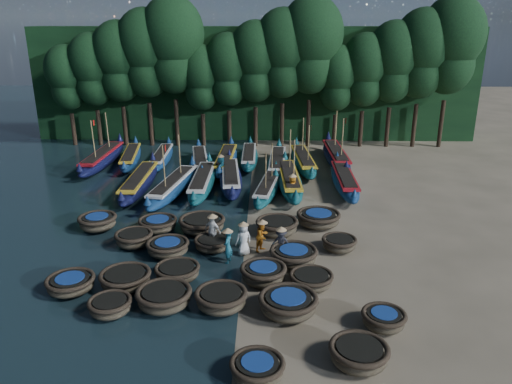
{
  "coord_description": "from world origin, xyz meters",
  "views": [
    {
      "loc": [
        1.03,
        -23.03,
        10.83
      ],
      "look_at": [
        0.47,
        3.97,
        1.3
      ],
      "focal_mm": 35.0,
      "sensor_mm": 36.0,
      "label": 1
    }
  ],
  "objects_px": {
    "fisherman_0": "(243,238)",
    "long_boat_8": "(344,180)",
    "coracle_21": "(158,224)",
    "fisherman_3": "(281,242)",
    "coracle_11": "(125,279)",
    "coracle_22": "(202,224)",
    "long_boat_4": "(202,182)",
    "long_boat_13": "(226,160)",
    "coracle_8": "(288,304)",
    "long_boat_9": "(102,158)",
    "coracle_23": "(277,226)",
    "long_boat_10": "(131,157)",
    "coracle_4": "(359,354)",
    "long_boat_6": "(268,188)",
    "fisherman_4": "(213,230)",
    "fisherman_2": "(262,235)",
    "long_boat_17": "(336,156)",
    "fisherman_6": "(293,187)",
    "coracle_24": "(319,218)",
    "coracle_13": "(263,273)",
    "long_boat_15": "(277,163)",
    "long_boat_2": "(139,182)",
    "coracle_20": "(98,222)",
    "coracle_10": "(71,284)",
    "fisherman_5": "(221,167)",
    "coracle_12": "(177,272)",
    "long_boat_16": "(303,161)",
    "coracle_19": "(339,243)",
    "coracle_5": "(110,306)",
    "coracle_7": "(221,299)",
    "coracle_18": "(294,256)",
    "coracle_9": "(384,319)",
    "long_boat_14": "(249,157)",
    "coracle_15": "(134,238)",
    "coracle_14": "(311,280)",
    "long_boat_12": "(200,161)",
    "coracle_3": "(257,368)",
    "long_boat_3": "(173,186)",
    "long_boat_7": "(290,180)",
    "coracle_17": "(213,243)",
    "coracle_6": "(164,297)"
  },
  "relations": [
    {
      "from": "long_boat_3",
      "to": "coracle_14",
      "type": "bearing_deg",
      "value": -45.74
    },
    {
      "from": "coracle_11",
      "to": "fisherman_0",
      "type": "height_order",
      "value": "fisherman_0"
    },
    {
      "from": "coracle_11",
      "to": "coracle_13",
      "type": "bearing_deg",
      "value": 4.89
    },
    {
      "from": "coracle_8",
      "to": "long_boat_9",
      "type": "relative_size",
      "value": 0.26
    },
    {
      "from": "coracle_6",
      "to": "coracle_17",
      "type": "relative_size",
      "value": 1.43
    },
    {
      "from": "coracle_20",
      "to": "coracle_11",
      "type": "bearing_deg",
      "value": -62.57
    },
    {
      "from": "coracle_22",
      "to": "long_boat_10",
      "type": "xyz_separation_m",
      "value": [
        -7.13,
        12.88,
        0.06
      ]
    },
    {
      "from": "long_boat_14",
      "to": "fisherman_0",
      "type": "height_order",
      "value": "fisherman_0"
    },
    {
      "from": "coracle_14",
      "to": "coracle_24",
      "type": "height_order",
      "value": "coracle_24"
    },
    {
      "from": "coracle_8",
      "to": "fisherman_6",
      "type": "distance_m",
      "value": 12.71
    },
    {
      "from": "long_boat_10",
      "to": "coracle_21",
      "type": "bearing_deg",
      "value": -77.4
    },
    {
      "from": "long_boat_9",
      "to": "long_boat_12",
      "type": "distance_m",
      "value": 7.49
    },
    {
      "from": "coracle_24",
      "to": "fisherman_3",
      "type": "bearing_deg",
      "value": -119.15
    },
    {
      "from": "long_boat_16",
      "to": "long_boat_7",
      "type": "bearing_deg",
      "value": -108.72
    },
    {
      "from": "coracle_5",
      "to": "coracle_8",
      "type": "relative_size",
      "value": 0.72
    },
    {
      "from": "long_boat_9",
      "to": "coracle_15",
      "type": "bearing_deg",
      "value": -64.94
    },
    {
      "from": "long_boat_6",
      "to": "fisherman_4",
      "type": "xyz_separation_m",
      "value": [
        -2.73,
        -7.58,
        0.39
      ]
    },
    {
      "from": "long_boat_6",
      "to": "long_boat_7",
      "type": "height_order",
      "value": "long_boat_7"
    },
    {
      "from": "long_boat_2",
      "to": "coracle_20",
      "type": "bearing_deg",
      "value": -96.1
    },
    {
      "from": "coracle_19",
      "to": "long_boat_8",
      "type": "relative_size",
      "value": 0.23
    },
    {
      "from": "long_boat_8",
      "to": "fisherman_2",
      "type": "xyz_separation_m",
      "value": [
        -5.36,
        -9.42,
        0.26
      ]
    },
    {
      "from": "long_boat_16",
      "to": "long_boat_9",
      "type": "bearing_deg",
      "value": 174.72
    },
    {
      "from": "long_boat_8",
      "to": "coracle_20",
      "type": "bearing_deg",
      "value": -152.96
    },
    {
      "from": "coracle_5",
      "to": "coracle_11",
      "type": "relative_size",
      "value": 0.73
    },
    {
      "from": "coracle_23",
      "to": "long_boat_10",
      "type": "bearing_deg",
      "value": 130.2
    },
    {
      "from": "coracle_4",
      "to": "coracle_9",
      "type": "relative_size",
      "value": 1.18
    },
    {
      "from": "long_boat_4",
      "to": "long_boat_13",
      "type": "relative_size",
      "value": 0.99
    },
    {
      "from": "coracle_11",
      "to": "coracle_22",
      "type": "relative_size",
      "value": 0.94
    },
    {
      "from": "coracle_10",
      "to": "fisherman_5",
      "type": "relative_size",
      "value": 1.08
    },
    {
      "from": "coracle_21",
      "to": "fisherman_3",
      "type": "height_order",
      "value": "fisherman_3"
    },
    {
      "from": "coracle_8",
      "to": "coracle_23",
      "type": "relative_size",
      "value": 0.9
    },
    {
      "from": "coracle_14",
      "to": "fisherman_6",
      "type": "relative_size",
      "value": 1.24
    },
    {
      "from": "coracle_11",
      "to": "long_boat_17",
      "type": "distance_m",
      "value": 22.08
    },
    {
      "from": "coracle_7",
      "to": "coracle_18",
      "type": "distance_m",
      "value": 4.84
    },
    {
      "from": "coracle_4",
      "to": "long_boat_8",
      "type": "height_order",
      "value": "long_boat_8"
    },
    {
      "from": "coracle_3",
      "to": "coracle_20",
      "type": "distance_m",
      "value": 14.42
    },
    {
      "from": "coracle_14",
      "to": "long_boat_12",
      "type": "relative_size",
      "value": 0.29
    },
    {
      "from": "fisherman_0",
      "to": "long_boat_8",
      "type": "bearing_deg",
      "value": -149.74
    },
    {
      "from": "coracle_8",
      "to": "long_boat_17",
      "type": "relative_size",
      "value": 0.26
    },
    {
      "from": "coracle_11",
      "to": "long_boat_9",
      "type": "relative_size",
      "value": 0.25
    },
    {
      "from": "long_boat_15",
      "to": "coracle_21",
      "type": "bearing_deg",
      "value": -117.57
    },
    {
      "from": "coracle_21",
      "to": "long_boat_13",
      "type": "relative_size",
      "value": 0.26
    },
    {
      "from": "long_boat_3",
      "to": "fisherman_4",
      "type": "distance_m",
      "value": 8.21
    },
    {
      "from": "coracle_17",
      "to": "long_boat_15",
      "type": "distance_m",
      "value": 13.89
    },
    {
      "from": "coracle_11",
      "to": "fisherman_2",
      "type": "xyz_separation_m",
      "value": [
        5.73,
        3.66,
        0.41
      ]
    },
    {
      "from": "coracle_21",
      "to": "coracle_24",
      "type": "bearing_deg",
      "value": 5.51
    },
    {
      "from": "coracle_12",
      "to": "coracle_13",
      "type": "bearing_deg",
      "value": -3.41
    },
    {
      "from": "coracle_24",
      "to": "fisherman_0",
      "type": "relative_size",
      "value": 1.57
    },
    {
      "from": "long_boat_2",
      "to": "long_boat_4",
      "type": "relative_size",
      "value": 1.03
    },
    {
      "from": "long_boat_17",
      "to": "fisherman_2",
      "type": "bearing_deg",
      "value": -111.57
    }
  ]
}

